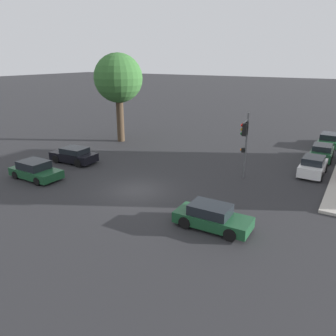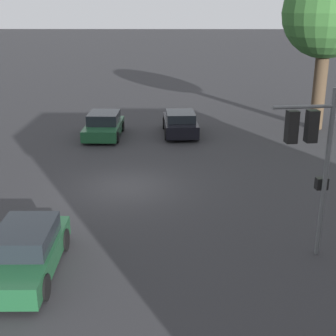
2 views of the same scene
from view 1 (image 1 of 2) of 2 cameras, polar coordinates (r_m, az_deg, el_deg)
name	(u,v)px [view 1 (image 1 of 2)]	position (r m, az deg, el deg)	size (l,w,h in m)	color
ground_plane	(136,190)	(23.11, -5.51, -3.88)	(300.00, 300.00, 0.00)	#28282B
street_tree	(118,79)	(36.14, -8.64, 15.09)	(5.14, 5.14, 9.38)	#423323
traffic_signal	(245,135)	(24.54, 13.25, 5.54)	(0.74, 1.88, 5.06)	#515456
crossing_car_0	(212,217)	(18.05, 7.67, -8.46)	(4.17, 1.88, 1.35)	#194728
crossing_car_1	(74,155)	(30.06, -16.06, 2.15)	(4.23, 2.14, 1.37)	black
crossing_car_2	(35,170)	(27.01, -22.09, -0.38)	(4.16, 2.06, 1.39)	#194728
parked_car_0	(313,166)	(28.21, 23.93, 0.30)	(1.85, 3.85, 1.51)	silver
parked_car_1	(322,152)	(32.88, 25.22, 2.50)	(1.96, 3.98, 1.42)	#194728
parked_car_2	(329,140)	(38.53, 26.28, 4.42)	(2.05, 4.46, 1.34)	#194728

